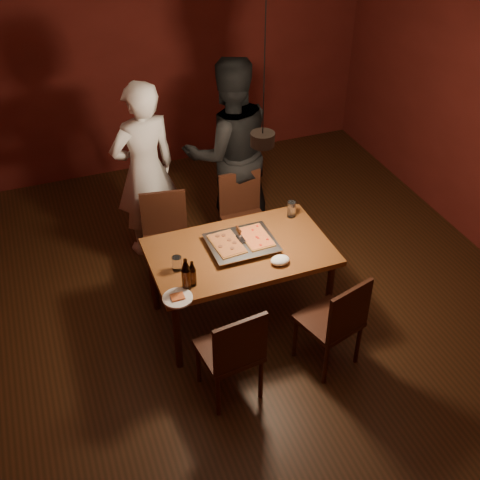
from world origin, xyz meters
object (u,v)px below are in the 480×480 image
object	(u,v)px
beer_bottle_a	(186,274)
chair_far_right	(243,210)
beer_bottle_b	(192,274)
pizza_tray	(242,244)
dining_table	(240,257)
diner_white	(145,171)
diner_dark	(229,152)
pendant_lamp	(263,138)
chair_near_left	(234,348)
plate_slice	(178,298)
chair_near_right	(338,317)
chair_far_left	(166,231)

from	to	relation	value
beer_bottle_a	chair_far_right	bearing A→B (deg)	51.73
beer_bottle_b	pizza_tray	bearing A→B (deg)	31.38
dining_table	beer_bottle_a	world-z (taller)	beer_bottle_a
pizza_tray	dining_table	bearing A→B (deg)	-134.46
diner_white	diner_dark	world-z (taller)	diner_dark
diner_dark	pendant_lamp	distance (m)	1.53
chair_near_left	beer_bottle_b	xyz separation A→B (m)	(-0.13, 0.54, 0.32)
beer_bottle_b	plate_slice	distance (m)	0.22
dining_table	diner_white	xyz separation A→B (m)	(-0.48, 1.29, 0.22)
diner_white	pendant_lamp	bearing A→B (deg)	102.35
chair_far_right	diner_white	distance (m)	1.01
chair_near_right	beer_bottle_a	distance (m)	1.21
chair_far_left	beer_bottle_a	world-z (taller)	beer_bottle_a
diner_dark	dining_table	bearing A→B (deg)	76.31
chair_far_left	chair_near_right	size ratio (longest dim) A/B	0.93
dining_table	chair_near_right	xyz separation A→B (m)	(0.50, -0.80, -0.14)
chair_far_left	pendant_lamp	bearing A→B (deg)	136.83
beer_bottle_a	diner_dark	bearing A→B (deg)	59.60
pizza_tray	diner_dark	size ratio (longest dim) A/B	0.29
chair_far_left	pizza_tray	world-z (taller)	chair_far_left
chair_near_right	pendant_lamp	xyz separation A→B (m)	(-0.34, 0.77, 1.22)
chair_far_left	chair_far_right	distance (m)	0.80
plate_slice	pendant_lamp	bearing A→B (deg)	23.94
dining_table	pizza_tray	distance (m)	0.11
chair_far_left	beer_bottle_a	bearing A→B (deg)	94.18
beer_bottle_a	plate_slice	distance (m)	0.19
beer_bottle_b	pendant_lamp	bearing A→B (deg)	20.61
chair_near_left	diner_dark	world-z (taller)	diner_dark
chair_near_left	plate_slice	xyz separation A→B (m)	(-0.29, 0.43, 0.22)
plate_slice	beer_bottle_b	bearing A→B (deg)	36.12
chair_near_left	diner_dark	size ratio (longest dim) A/B	0.25
chair_near_right	beer_bottle_b	distance (m)	1.17
chair_near_left	beer_bottle_a	bearing A→B (deg)	103.16
dining_table	beer_bottle_b	bearing A→B (deg)	-150.19
dining_table	chair_far_left	xyz separation A→B (m)	(-0.44, 0.77, -0.14)
chair_far_right	diner_dark	world-z (taller)	diner_dark
chair_near_left	beer_bottle_b	bearing A→B (deg)	97.36
chair_far_left	plate_slice	bearing A→B (deg)	89.69
beer_bottle_b	pendant_lamp	distance (m)	1.14
dining_table	chair_near_right	size ratio (longest dim) A/B	2.88
diner_white	pendant_lamp	xyz separation A→B (m)	(0.64, -1.32, 0.87)
chair_near_right	diner_dark	size ratio (longest dim) A/B	0.27
beer_bottle_b	diner_white	size ratio (longest dim) A/B	0.12
dining_table	chair_far_right	size ratio (longest dim) A/B	3.09
beer_bottle_a	chair_near_right	bearing A→B (deg)	-25.69
dining_table	chair_near_left	bearing A→B (deg)	-113.75
pizza_tray	beer_bottle_a	world-z (taller)	beer_bottle_a
beer_bottle_b	pendant_lamp	xyz separation A→B (m)	(0.66, 0.25, 0.90)
chair_near_left	beer_bottle_a	distance (m)	0.66
dining_table	beer_bottle_b	xyz separation A→B (m)	(-0.49, -0.28, 0.19)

